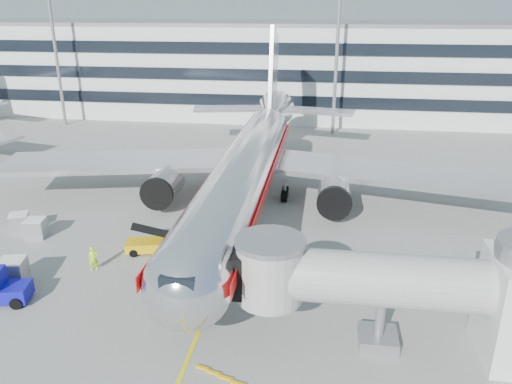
# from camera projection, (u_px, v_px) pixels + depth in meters

# --- Properties ---
(ground) EXTENTS (180.00, 180.00, 0.00)m
(ground) POSITION_uv_depth(u_px,v_px,m) (226.00, 264.00, 37.60)
(ground) COLOR gray
(ground) RESTS_ON ground
(lead_in_line) EXTENTS (0.25, 70.00, 0.01)m
(lead_in_line) POSITION_uv_depth(u_px,v_px,m) (247.00, 213.00, 46.86)
(lead_in_line) COLOR yellow
(lead_in_line) RESTS_ON ground
(main_jet) EXTENTS (50.95, 48.70, 16.06)m
(main_jet) POSITION_uv_depth(u_px,v_px,m) (250.00, 164.00, 46.96)
(main_jet) COLOR silver
(main_jet) RESTS_ON ground
(jet_bridge) EXTENTS (17.80, 4.50, 7.00)m
(jet_bridge) POSITION_uv_depth(u_px,v_px,m) (415.00, 287.00, 27.22)
(jet_bridge) COLOR silver
(jet_bridge) RESTS_ON ground
(terminal) EXTENTS (150.00, 24.25, 15.60)m
(terminal) POSITION_uv_depth(u_px,v_px,m) (289.00, 68.00, 88.52)
(terminal) COLOR silver
(terminal) RESTS_ON ground
(light_mast_west) EXTENTS (2.40, 1.20, 25.45)m
(light_mast_west) POSITION_uv_depth(u_px,v_px,m) (53.00, 29.00, 75.85)
(light_mast_west) COLOR gray
(light_mast_west) RESTS_ON ground
(light_mast_centre) EXTENTS (2.40, 1.20, 25.45)m
(light_mast_centre) POSITION_uv_depth(u_px,v_px,m) (338.00, 31.00, 70.19)
(light_mast_centre) COLOR gray
(light_mast_centre) RESTS_ON ground
(belt_loader) EXTENTS (5.01, 2.71, 2.34)m
(belt_loader) POSITION_uv_depth(u_px,v_px,m) (156.00, 244.00, 39.31)
(belt_loader) COLOR #D8A509
(belt_loader) RESTS_ON ground
(baggage_tug) EXTENTS (3.44, 2.54, 2.36)m
(baggage_tug) POSITION_uv_depth(u_px,v_px,m) (1.00, 288.00, 32.47)
(baggage_tug) COLOR #0E0EA0
(baggage_tug) RESTS_ON ground
(cargo_container_left) EXTENTS (1.77, 1.77, 1.62)m
(cargo_container_left) POSITION_uv_depth(u_px,v_px,m) (36.00, 228.00, 41.68)
(cargo_container_left) COLOR #AAACB1
(cargo_container_left) RESTS_ON ground
(cargo_container_right) EXTENTS (1.99, 1.99, 1.60)m
(cargo_container_right) POSITION_uv_depth(u_px,v_px,m) (19.00, 223.00, 42.78)
(cargo_container_right) COLOR #AAACB1
(cargo_container_right) RESTS_ON ground
(cargo_container_front) EXTENTS (2.06, 2.06, 1.83)m
(cargo_container_front) POSITION_uv_depth(u_px,v_px,m) (13.00, 272.00, 34.69)
(cargo_container_front) COLOR #AAACB1
(cargo_container_front) RESTS_ON ground
(ramp_worker) EXTENTS (0.82, 0.72, 1.90)m
(ramp_worker) POSITION_uv_depth(u_px,v_px,m) (93.00, 258.00, 36.43)
(ramp_worker) COLOR #B2FF1A
(ramp_worker) RESTS_ON ground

